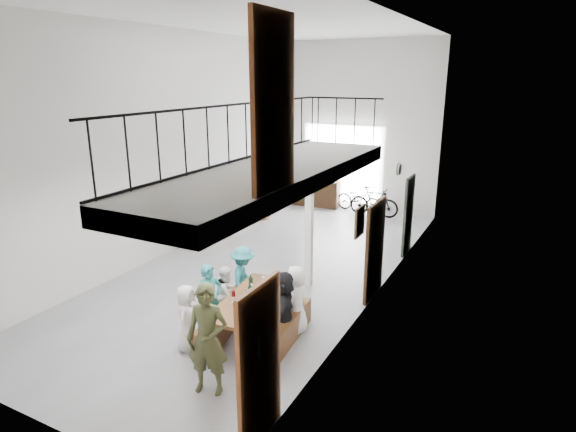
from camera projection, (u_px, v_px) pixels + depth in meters
The scene contains 24 objects.
floor at pixel (267, 267), 11.46m from camera, with size 12.00×12.00×0.00m, color gray.
room_walls at pixel (265, 115), 10.45m from camera, with size 12.00×12.00×12.00m.
gateway_portal at pixel (343, 167), 16.31m from camera, with size 2.80×0.08×2.80m, color white.
right_wall_decor at pixel (349, 237), 8.19m from camera, with size 0.07×8.28×5.07m.
balcony at pixel (276, 177), 7.09m from camera, with size 1.52×5.62×4.00m.
tasting_table at pixel (251, 303), 8.12m from camera, with size 1.06×2.08×0.79m.
bench_inner at pixel (225, 320), 8.54m from camera, with size 0.32×1.98×0.45m, color brown.
bench_wall at pixel (285, 334), 8.07m from camera, with size 0.26×1.98×0.46m, color brown.
tableware at pixel (254, 291), 8.07m from camera, with size 0.45×1.02×0.35m.
side_bench at pixel (213, 228), 13.64m from camera, with size 0.33×1.53×0.43m, color brown.
oak_barrel at pixel (260, 203), 15.26m from camera, with size 0.66×0.66×0.96m.
serving_counter at pixel (315, 193), 16.71m from camera, with size 1.75×0.49×0.92m, color #382014.
counter_bottles at pixel (315, 176), 16.54m from camera, with size 1.50×0.18×0.28m.
guest_left_a at pixel (187, 318), 7.90m from camera, with size 0.56×0.36×1.14m, color white.
guest_left_b at pixel (210, 300), 8.35m from camera, with size 0.47×0.31×1.30m, color teal.
guest_left_c at pixel (227, 294), 8.86m from camera, with size 0.52×0.40×1.06m, color white.
guest_left_d at pixel (243, 279), 9.23m from camera, with size 0.83×0.48×1.28m, color teal.
guest_right_a at pixel (261, 338), 7.39m from camera, with size 0.61×0.25×1.04m, color maroon.
guest_right_b at pixel (283, 308), 8.07m from camera, with size 1.21×0.38×1.30m, color black.
guest_right_c at pixel (296, 300), 8.42m from camera, with size 0.61×0.39×1.24m, color white.
host_standing at pixel (208, 339), 6.75m from camera, with size 0.61×0.40×1.67m, color #424829.
potted_plant at pixel (375, 268), 10.86m from camera, with size 0.39×0.34×0.43m, color #17501B.
bicycle_near at pixel (359, 199), 15.96m from camera, with size 0.58×1.66×0.87m, color black.
bicycle_far at pixel (374, 202), 15.43m from camera, with size 0.45×1.60×0.96m, color black.
Camera 1 is at (5.31, -9.24, 4.41)m, focal length 30.00 mm.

